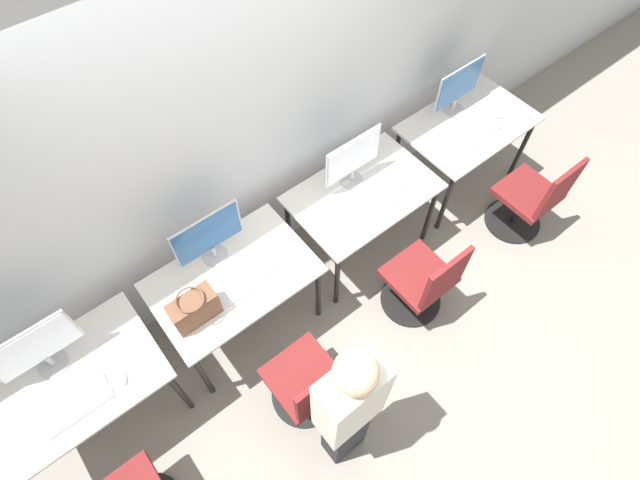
{
  "coord_description": "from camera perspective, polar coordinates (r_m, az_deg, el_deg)",
  "views": [
    {
      "loc": [
        -1.11,
        -1.26,
        3.65
      ],
      "look_at": [
        0.0,
        0.14,
        0.88
      ],
      "focal_mm": 28.0,
      "sensor_mm": 36.0,
      "label": 1
    }
  ],
  "objects": [
    {
      "name": "monitor_right",
      "position": [
        3.62,
        3.8,
        9.21
      ],
      "size": [
        0.49,
        0.18,
        0.43
      ],
      "color": "#B2B2B7",
      "rests_on": "desk_right"
    },
    {
      "name": "ground_plane",
      "position": [
        4.01,
        1.27,
        -8.17
      ],
      "size": [
        20.0,
        20.0,
        0.0
      ],
      "primitive_type": "plane",
      "color": "gray"
    },
    {
      "name": "wall_back",
      "position": [
        3.26,
        -7.78,
        13.05
      ],
      "size": [
        12.0,
        0.05,
        2.8
      ],
      "color": "#B7BCC1",
      "rests_on": "ground_plane"
    },
    {
      "name": "monitor_left",
      "position": [
        3.28,
        -12.61,
        0.37
      ],
      "size": [
        0.49,
        0.18,
        0.43
      ],
      "color": "#B2B2B7",
      "rests_on": "desk_left"
    },
    {
      "name": "desk_left",
      "position": [
        3.45,
        -9.83,
        -4.82
      ],
      "size": [
        1.08,
        0.71,
        0.73
      ],
      "color": "silver",
      "rests_on": "ground_plane"
    },
    {
      "name": "mouse_right",
      "position": [
        3.81,
        9.56,
        6.55
      ],
      "size": [
        0.06,
        0.09,
        0.03
      ],
      "color": "silver",
      "rests_on": "desk_right"
    },
    {
      "name": "keyboard_left",
      "position": [
        3.32,
        -9.21,
        -5.17
      ],
      "size": [
        0.4,
        0.17,
        0.02
      ],
      "color": "silver",
      "rests_on": "desk_left"
    },
    {
      "name": "desk_right",
      "position": [
        3.8,
        4.87,
        4.79
      ],
      "size": [
        1.08,
        0.71,
        0.73
      ],
      "color": "silver",
      "rests_on": "ground_plane"
    },
    {
      "name": "mouse_far_right",
      "position": [
        4.51,
        19.85,
        13.38
      ],
      "size": [
        0.06,
        0.09,
        0.03
      ],
      "color": "silver",
      "rests_on": "desk_far_right"
    },
    {
      "name": "monitor_far_left",
      "position": [
        3.28,
        -29.75,
        -10.81
      ],
      "size": [
        0.49,
        0.18,
        0.43
      ],
      "color": "#B2B2B7",
      "rests_on": "desk_far_left"
    },
    {
      "name": "office_chair_right",
      "position": [
        3.8,
        11.61,
        -4.98
      ],
      "size": [
        0.48,
        0.48,
        0.88
      ],
      "color": "black",
      "rests_on": "ground_plane"
    },
    {
      "name": "desk_far_right",
      "position": [
        4.44,
        16.45,
        12.01
      ],
      "size": [
        1.08,
        0.71,
        0.73
      ],
      "color": "silver",
      "rests_on": "ground_plane"
    },
    {
      "name": "handbag",
      "position": [
        3.19,
        -14.19,
        -7.61
      ],
      "size": [
        0.3,
        0.18,
        0.25
      ],
      "color": "brown",
      "rests_on": "desk_left"
    },
    {
      "name": "keyboard_right",
      "position": [
        3.68,
        6.28,
        4.42
      ],
      "size": [
        0.4,
        0.17,
        0.02
      ],
      "color": "silver",
      "rests_on": "desk_right"
    },
    {
      "name": "mouse_far_left",
      "position": [
        3.26,
        -21.77,
        -14.49
      ],
      "size": [
        0.06,
        0.09,
        0.03
      ],
      "color": "silver",
      "rests_on": "desk_far_left"
    },
    {
      "name": "office_chair_left",
      "position": [
        3.43,
        -1.32,
        -16.33
      ],
      "size": [
        0.48,
        0.48,
        0.88
      ],
      "color": "black",
      "rests_on": "ground_plane"
    },
    {
      "name": "mouse_left",
      "position": [
        3.37,
        -5.34,
        -2.56
      ],
      "size": [
        0.06,
        0.09,
        0.03
      ],
      "color": "silver",
      "rests_on": "desk_left"
    },
    {
      "name": "keyboard_far_left",
      "position": [
        3.31,
        -26.11,
        -16.7
      ],
      "size": [
        0.4,
        0.17,
        0.02
      ],
      "color": "silver",
      "rests_on": "desk_far_left"
    },
    {
      "name": "monitor_far_right",
      "position": [
        4.31,
        15.57,
        16.5
      ],
      "size": [
        0.49,
        0.18,
        0.43
      ],
      "color": "#B2B2B7",
      "rests_on": "desk_far_right"
    },
    {
      "name": "office_chair_far_right",
      "position": [
        4.49,
        22.91,
        4.09
      ],
      "size": [
        0.48,
        0.48,
        0.88
      ],
      "color": "black",
      "rests_on": "ground_plane"
    },
    {
      "name": "keyboard_far_right",
      "position": [
        4.33,
        17.97,
        11.86
      ],
      "size": [
        0.4,
        0.17,
        0.02
      ],
      "color": "silver",
      "rests_on": "desk_far_right"
    },
    {
      "name": "desk_far_left",
      "position": [
        3.46,
        -26.55,
        -14.99
      ],
      "size": [
        1.08,
        0.71,
        0.73
      ],
      "color": "silver",
      "rests_on": "ground_plane"
    },
    {
      "name": "person_left",
      "position": [
        2.86,
        3.29,
        -18.78
      ],
      "size": [
        0.36,
        0.21,
        1.62
      ],
      "color": "#232328",
      "rests_on": "ground_plane"
    }
  ]
}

